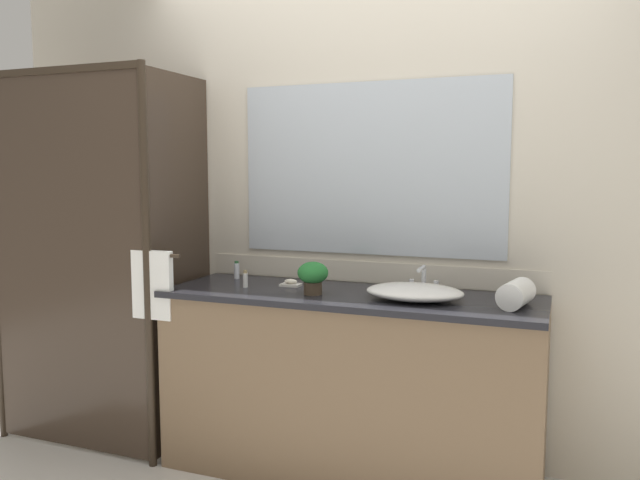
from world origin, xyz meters
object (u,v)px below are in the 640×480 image
at_px(soap_dish, 291,283).
at_px(sink_basin, 415,292).
at_px(potted_plant, 313,275).
at_px(faucet, 423,283).
at_px(amenity_bottle_shampoo, 245,279).
at_px(amenity_bottle_lotion, 237,270).
at_px(rolled_towel_near_edge, 516,294).

bearing_deg(soap_dish, sink_basin, -9.27).
relative_size(sink_basin, potted_plant, 2.86).
distance_m(faucet, amenity_bottle_shampoo, 0.88).
relative_size(faucet, potted_plant, 1.10).
relative_size(potted_plant, amenity_bottle_lotion, 1.62).
distance_m(potted_plant, amenity_bottle_lotion, 0.61).
distance_m(faucet, potted_plant, 0.53).
height_order(sink_basin, potted_plant, potted_plant).
bearing_deg(amenity_bottle_lotion, rolled_towel_near_edge, -8.06).
relative_size(amenity_bottle_shampoo, rolled_towel_near_edge, 0.40).
xyz_separation_m(sink_basin, amenity_bottle_lotion, (-1.02, 0.21, 0.01)).
xyz_separation_m(potted_plant, rolled_towel_near_edge, (0.91, 0.05, -0.03)).
relative_size(faucet, rolled_towel_near_edge, 0.78).
distance_m(amenity_bottle_lotion, rolled_towel_near_edge, 1.48).
distance_m(sink_basin, faucet, 0.19).
bearing_deg(faucet, amenity_bottle_lotion, 178.97).
relative_size(faucet, amenity_bottle_shampoo, 1.95).
height_order(sink_basin, rolled_towel_near_edge, rolled_towel_near_edge).
bearing_deg(soap_dish, amenity_bottle_lotion, 164.91).
height_order(sink_basin, amenity_bottle_shampoo, amenity_bottle_shampoo).
bearing_deg(rolled_towel_near_edge, potted_plant, -176.88).
height_order(sink_basin, amenity_bottle_lotion, amenity_bottle_lotion).
distance_m(faucet, amenity_bottle_lotion, 1.02).
height_order(potted_plant, amenity_bottle_shampoo, potted_plant).
relative_size(faucet, amenity_bottle_lotion, 1.77).
relative_size(potted_plant, amenity_bottle_shampoo, 1.78).
distance_m(faucet, soap_dish, 0.66).
xyz_separation_m(soap_dish, rolled_towel_near_edge, (1.10, -0.11, 0.04)).
bearing_deg(sink_basin, soap_dish, 170.73).
height_order(faucet, potted_plant, potted_plant).
relative_size(potted_plant, soap_dish, 1.55).
distance_m(faucet, rolled_towel_near_edge, 0.48).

